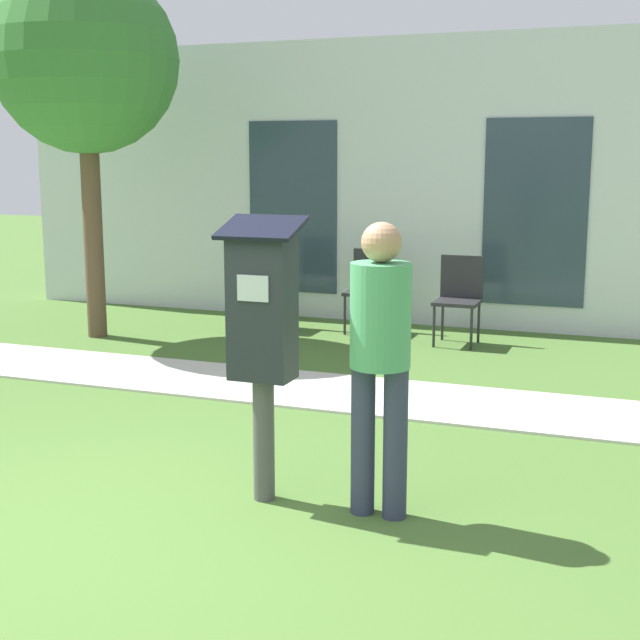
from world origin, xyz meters
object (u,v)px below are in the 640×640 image
(parking_meter, at_px, (262,322))
(person_standing, at_px, (380,347))
(outdoor_chair_left, at_px, (275,281))
(outdoor_chair_middle, at_px, (370,284))
(outdoor_chair_right, at_px, (459,292))

(parking_meter, relative_size, person_standing, 1.01)
(parking_meter, bearing_deg, outdoor_chair_left, 112.76)
(person_standing, relative_size, outdoor_chair_middle, 1.76)
(parking_meter, distance_m, outdoor_chair_left, 5.09)
(outdoor_chair_left, distance_m, outdoor_chair_right, 2.10)
(person_standing, height_order, outdoor_chair_middle, person_standing)
(person_standing, distance_m, outdoor_chair_left, 5.36)
(parking_meter, relative_size, outdoor_chair_middle, 1.77)
(parking_meter, xyz_separation_m, outdoor_chair_middle, (-0.91, 4.85, -0.49))
(outdoor_chair_middle, distance_m, outdoor_chair_right, 1.09)
(person_standing, relative_size, outdoor_chair_right, 1.76)
(person_standing, height_order, outdoor_chair_left, person_standing)
(outdoor_chair_left, bearing_deg, parking_meter, -77.76)
(outdoor_chair_left, xyz_separation_m, outdoor_chair_right, (2.10, -0.10, 0.00))
(parking_meter, distance_m, outdoor_chair_right, 4.60)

